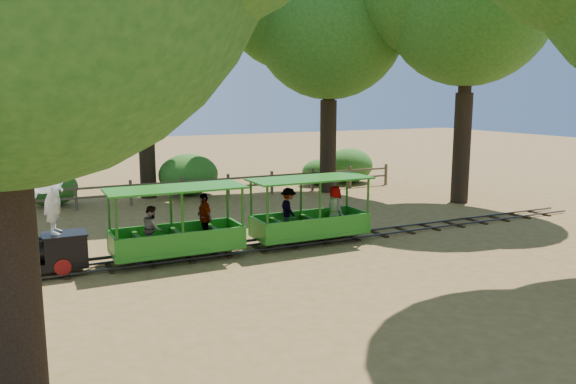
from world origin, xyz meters
name	(u,v)px	position (x,y,z in m)	size (l,w,h in m)	color
ground	(291,245)	(0.00, 0.00, 0.00)	(90.00, 90.00, 0.00)	#A17545
track	(291,243)	(0.00, 0.00, 0.07)	(22.00, 1.00, 0.10)	#3F3D3A
locomotive	(21,205)	(-6.85, 0.07, 1.75)	(2.69, 1.27, 3.09)	black
carriage_front	(178,230)	(-3.24, 0.02, 0.79)	(3.49, 1.43, 1.81)	#25801B
carriage_rear	(309,215)	(0.62, 0.06, 0.81)	(3.49, 1.46, 1.81)	#25801B
oak_nc	(139,3)	(-2.03, 9.59, 7.86)	(8.71, 7.66, 10.98)	#2D2116
oak_ne	(328,13)	(5.47, 7.59, 7.67)	(8.23, 7.25, 10.63)	#2D2116
fence	(205,186)	(0.00, 8.00, 0.58)	(18.10, 0.10, 1.00)	brown
shrub_west	(51,188)	(-5.79, 9.30, 0.70)	(2.02, 1.55, 1.40)	#2D6B1E
shrub_mid_w	(188,175)	(-0.32, 9.30, 0.89)	(2.57, 1.98, 1.78)	#2D6B1E
shrub_mid_e	(320,172)	(6.10, 9.30, 0.62)	(1.79, 1.38, 1.24)	#2D6B1E
shrub_east	(349,166)	(7.74, 9.30, 0.85)	(2.45, 1.89, 1.70)	#2D6B1E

